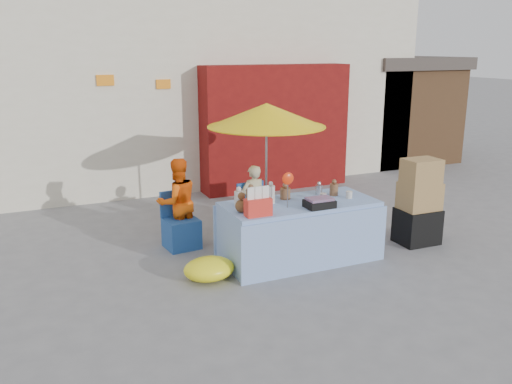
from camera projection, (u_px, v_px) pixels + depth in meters
name	position (u px, v px, depth m)	size (l,w,h in m)	color
ground	(264.00, 276.00, 7.20)	(80.00, 80.00, 0.00)	slate
backdrop	(155.00, 40.00, 13.22)	(14.00, 8.00, 7.80)	silver
market_table	(299.00, 230.00, 7.67)	(2.22, 1.04, 1.34)	#85A4D5
chair_left	(181.00, 231.00, 8.19)	(0.53, 0.52, 0.85)	#204C96
chair_right	(256.00, 221.00, 8.68)	(0.53, 0.52, 0.85)	#204C96
vendor_orange	(178.00, 202.00, 8.20)	(0.66, 0.51, 1.35)	#F85A0D
vendor_beige	(253.00, 200.00, 8.71)	(0.41, 0.27, 1.14)	beige
umbrella	(267.00, 116.00, 8.62)	(1.90, 1.90, 2.09)	gray
box_stack	(419.00, 205.00, 8.28)	(0.61, 0.50, 1.33)	black
tarp_bundle	(209.00, 269.00, 7.06)	(0.67, 0.54, 0.30)	#FFF41A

